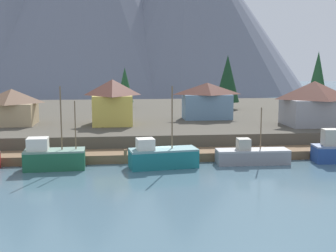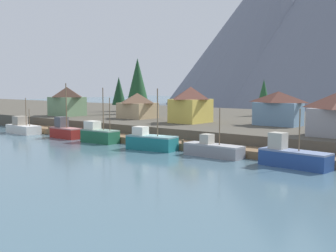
% 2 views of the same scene
% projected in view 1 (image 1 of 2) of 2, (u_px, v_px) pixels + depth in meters
% --- Properties ---
extents(ground_plane, '(400.00, 400.00, 1.00)m').
position_uv_depth(ground_plane, '(149.00, 138.00, 70.06)').
color(ground_plane, '#476675').
extents(dock, '(80.00, 4.00, 1.60)m').
position_uv_depth(dock, '(159.00, 155.00, 52.19)').
color(dock, brown).
rests_on(dock, ground_plane).
extents(shoreline_bank, '(400.00, 56.00, 2.50)m').
position_uv_depth(shoreline_bank, '(145.00, 118.00, 81.63)').
color(shoreline_bank, '#4C473D').
rests_on(shoreline_bank, ground_plane).
extents(mountain_west_peak, '(111.75, 111.75, 75.12)m').
position_uv_depth(mountain_west_peak, '(9.00, 1.00, 186.36)').
color(mountain_west_peak, slate).
rests_on(mountain_west_peak, ground_plane).
extents(mountain_east_peak, '(96.65, 96.65, 69.23)m').
position_uv_depth(mountain_east_peak, '(188.00, 6.00, 181.75)').
color(mountain_east_peak, slate).
rests_on(mountain_east_peak, ground_plane).
extents(fishing_boat_green, '(6.50, 2.99, 8.91)m').
position_uv_depth(fishing_boat_green, '(53.00, 157.00, 47.26)').
color(fishing_boat_green, '#1E5B3D').
rests_on(fishing_boat_green, ground_plane).
extents(fishing_boat_teal, '(7.68, 3.87, 8.88)m').
position_uv_depth(fishing_boat_teal, '(162.00, 157.00, 48.05)').
color(fishing_boat_teal, '#196B70').
rests_on(fishing_boat_teal, ground_plane).
extents(fishing_boat_grey, '(8.22, 2.53, 6.41)m').
position_uv_depth(fishing_boat_grey, '(252.00, 155.00, 49.88)').
color(fishing_boat_grey, gray).
rests_on(fishing_boat_grey, ground_plane).
extents(house_blue, '(7.90, 4.42, 5.77)m').
position_uv_depth(house_blue, '(207.00, 100.00, 69.89)').
color(house_blue, '#6689A8').
rests_on(house_blue, shoreline_bank).
extents(house_yellow, '(5.86, 6.83, 6.52)m').
position_uv_depth(house_yellow, '(113.00, 101.00, 63.58)').
color(house_yellow, gold).
rests_on(house_yellow, shoreline_bank).
extents(house_grey, '(8.31, 6.93, 6.32)m').
position_uv_depth(house_grey, '(314.00, 103.00, 62.61)').
color(house_grey, gray).
rests_on(house_grey, shoreline_bank).
extents(house_tan, '(6.71, 6.26, 5.18)m').
position_uv_depth(house_tan, '(12.00, 106.00, 63.30)').
color(house_tan, tan).
rests_on(house_tan, shoreline_bank).
extents(conifer_near_left, '(3.78, 3.78, 10.94)m').
position_uv_depth(conifer_near_left, '(318.00, 77.00, 79.58)').
color(conifer_near_left, '#4C3823').
rests_on(conifer_near_left, shoreline_bank).
extents(conifer_near_right, '(4.61, 4.61, 10.38)m').
position_uv_depth(conifer_near_right, '(228.00, 79.00, 84.28)').
color(conifer_near_right, '#4C3823').
rests_on(conifer_near_right, shoreline_bank).
extents(conifer_mid_left, '(3.33, 3.33, 8.03)m').
position_uv_depth(conifer_mid_left, '(125.00, 85.00, 87.43)').
color(conifer_mid_left, '#4C3823').
rests_on(conifer_mid_left, shoreline_bank).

